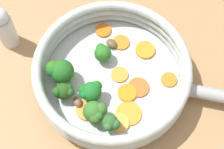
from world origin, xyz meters
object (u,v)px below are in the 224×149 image
salt_shaker (5,27)px  carrot_slice_9 (169,80)px  carrot_slice_3 (127,93)px  carrot_slice_5 (121,42)px  carrot_slice_1 (120,123)px  carrot_slice_6 (103,30)px  broccoli_floret_4 (104,52)px  broccoli_floret_5 (111,123)px  skillet (112,80)px  broccoli_floret_2 (64,93)px  mushroom_piece_1 (112,44)px  carrot_slice_2 (119,73)px  broccoli_floret_1 (60,71)px  mushroom_piece_0 (78,102)px  carrot_slice_4 (138,87)px  carrot_slice_7 (129,113)px  broccoli_floret_0 (95,112)px  carrot_slice_8 (145,50)px  carrot_slice_0 (87,109)px  broccoli_floret_3 (91,91)px

salt_shaker → carrot_slice_9: bearing=-39.7°
carrot_slice_3 → carrot_slice_5: carrot_slice_3 is taller
carrot_slice_1 → carrot_slice_6: 0.20m
broccoli_floret_4 → broccoli_floret_5: (-0.04, -0.14, 0.00)m
carrot_slice_1 → skillet: bearing=75.7°
skillet → salt_shaker: 0.23m
carrot_slice_1 → carrot_slice_5: (0.07, 0.15, -0.00)m
broccoli_floret_2 → mushroom_piece_1: bearing=29.7°
carrot_slice_2 → broccoli_floret_1: 0.11m
mushroom_piece_0 → broccoli_floret_5: bearing=-59.9°
skillet → broccoli_floret_2: (-0.10, -0.00, 0.03)m
carrot_slice_4 → broccoli_floret_2: (-0.13, 0.03, 0.02)m
carrot_slice_1 → carrot_slice_9: bearing=19.3°
carrot_slice_7 → salt_shaker: (-0.16, 0.24, 0.03)m
broccoli_floret_4 → mushroom_piece_1: size_ratio=1.60×
mushroom_piece_1 → carrot_slice_7: bearing=-100.7°
mushroom_piece_0 → salt_shaker: bearing=112.4°
skillet → carrot_slice_4: size_ratio=6.77×
carrot_slice_7 → broccoli_floret_0: bearing=162.7°
skillet → carrot_slice_4: bearing=-45.5°
mushroom_piece_1 → carrot_slice_6: bearing=94.5°
carrot_slice_8 → broccoli_floret_2: 0.18m
carrot_slice_7 → broccoli_floret_0: size_ratio=1.07×
carrot_slice_0 → mushroom_piece_1: mushroom_piece_1 is taller
broccoli_floret_4 → mushroom_piece_0: (-0.08, -0.07, -0.01)m
broccoli_floret_3 → mushroom_piece_0: bearing=-175.1°
carrot_slice_5 → broccoli_floret_4: bearing=-156.7°
salt_shaker → carrot_slice_8: bearing=-29.4°
skillet → broccoli_floret_1: size_ratio=5.14×
carrot_slice_6 → mushroom_piece_1: (0.00, -0.04, 0.00)m
broccoli_floret_1 → broccoli_floret_3: bearing=-57.2°
broccoli_floret_2 → carrot_slice_7: bearing=-38.1°
carrot_slice_6 → salt_shaker: size_ratio=0.31×
carrot_slice_9 → broccoli_floret_3: size_ratio=0.67×
carrot_slice_6 → broccoli_floret_1: (-0.11, -0.07, 0.03)m
broccoli_floret_3 → broccoli_floret_5: size_ratio=1.19×
broccoli_floret_2 → broccoli_floret_5: same height
carrot_slice_4 → broccoli_floret_0: bearing=-166.8°
carrot_slice_2 → carrot_slice_3: bearing=-92.9°
carrot_slice_4 → carrot_slice_5: bearing=85.0°
carrot_slice_0 → broccoli_floret_0: 0.03m
carrot_slice_6 → carrot_slice_9: same height
salt_shaker → carrot_slice_2: bearing=-43.1°
carrot_slice_3 → mushroom_piece_0: (-0.09, 0.02, 0.00)m
broccoli_floret_5 → mushroom_piece_1: size_ratio=1.60×
skillet → carrot_slice_9: (0.10, -0.05, 0.01)m
skillet → salt_shaker: size_ratio=2.64×
broccoli_floret_2 → mushroom_piece_0: (0.02, -0.02, -0.02)m
broccoli_floret_3 → salt_shaker: (-0.11, 0.19, 0.01)m
skillet → mushroom_piece_0: bearing=-162.8°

